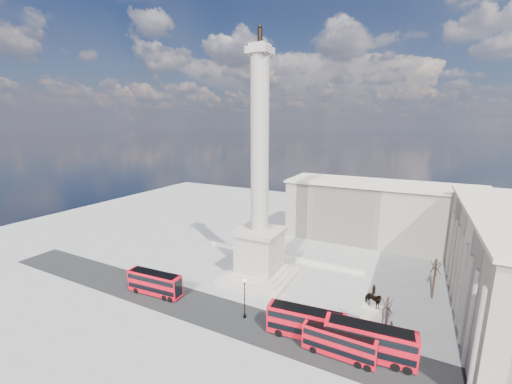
{
  "coord_description": "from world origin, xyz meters",
  "views": [
    {
      "loc": [
        27.57,
        -50.47,
        31.78
      ],
      "look_at": [
        1.03,
        1.37,
        19.5
      ],
      "focal_mm": 22.0,
      "sensor_mm": 36.0,
      "label": 1
    }
  ],
  "objects_px": {
    "red_bus_a": "(155,283)",
    "red_bus_d": "(370,341)",
    "red_bus_b": "(306,323)",
    "victorian_lamp": "(245,295)",
    "pedestrian_standing": "(388,338)",
    "pedestrian_crossing": "(279,313)",
    "red_bus_c": "(340,343)",
    "pedestrian_walking": "(391,326)",
    "equestrian_statue": "(372,315)",
    "nelsons_column": "(260,220)"
  },
  "relations": [
    {
      "from": "red_bus_c",
      "to": "red_bus_d",
      "type": "xyz_separation_m",
      "value": [
        3.79,
        1.58,
        0.44
      ]
    },
    {
      "from": "red_bus_a",
      "to": "pedestrian_crossing",
      "type": "bearing_deg",
      "value": 5.18
    },
    {
      "from": "red_bus_c",
      "to": "red_bus_d",
      "type": "relative_size",
      "value": 0.82
    },
    {
      "from": "red_bus_b",
      "to": "pedestrian_crossing",
      "type": "bearing_deg",
      "value": 147.09
    },
    {
      "from": "equestrian_statue",
      "to": "pedestrian_walking",
      "type": "height_order",
      "value": "equestrian_statue"
    },
    {
      "from": "victorian_lamp",
      "to": "pedestrian_crossing",
      "type": "relative_size",
      "value": 3.97
    },
    {
      "from": "red_bus_d",
      "to": "pedestrian_standing",
      "type": "bearing_deg",
      "value": 60.76
    },
    {
      "from": "red_bus_a",
      "to": "pedestrian_crossing",
      "type": "relative_size",
      "value": 6.28
    },
    {
      "from": "victorian_lamp",
      "to": "equestrian_statue",
      "type": "bearing_deg",
      "value": 17.03
    },
    {
      "from": "pedestrian_walking",
      "to": "pedestrian_standing",
      "type": "bearing_deg",
      "value": -127.03
    },
    {
      "from": "red_bus_a",
      "to": "red_bus_d",
      "type": "xyz_separation_m",
      "value": [
        38.98,
        0.96,
        0.23
      ]
    },
    {
      "from": "pedestrian_standing",
      "to": "equestrian_statue",
      "type": "bearing_deg",
      "value": -36.91
    },
    {
      "from": "red_bus_a",
      "to": "red_bus_b",
      "type": "bearing_deg",
      "value": -2.16
    },
    {
      "from": "equestrian_statue",
      "to": "pedestrian_standing",
      "type": "xyz_separation_m",
      "value": [
        2.65,
        -1.63,
        -2.01
      ]
    },
    {
      "from": "red_bus_b",
      "to": "red_bus_a",
      "type": "bearing_deg",
      "value": 176.35
    },
    {
      "from": "victorian_lamp",
      "to": "red_bus_c",
      "type": "bearing_deg",
      "value": -6.48
    },
    {
      "from": "red_bus_b",
      "to": "victorian_lamp",
      "type": "bearing_deg",
      "value": 173.38
    },
    {
      "from": "equestrian_statue",
      "to": "pedestrian_crossing",
      "type": "relative_size",
      "value": 4.47
    },
    {
      "from": "red_bus_c",
      "to": "victorian_lamp",
      "type": "distance_m",
      "value": 16.43
    },
    {
      "from": "red_bus_c",
      "to": "red_bus_b",
      "type": "bearing_deg",
      "value": 163.72
    },
    {
      "from": "victorian_lamp",
      "to": "pedestrian_standing",
      "type": "height_order",
      "value": "victorian_lamp"
    },
    {
      "from": "nelsons_column",
      "to": "victorian_lamp",
      "type": "height_order",
      "value": "nelsons_column"
    },
    {
      "from": "red_bus_d",
      "to": "pedestrian_standing",
      "type": "relative_size",
      "value": 8.12
    },
    {
      "from": "red_bus_b",
      "to": "red_bus_c",
      "type": "relative_size",
      "value": 1.17
    },
    {
      "from": "nelsons_column",
      "to": "equestrian_statue",
      "type": "height_order",
      "value": "nelsons_column"
    },
    {
      "from": "nelsons_column",
      "to": "red_bus_a",
      "type": "relative_size",
      "value": 4.43
    },
    {
      "from": "nelsons_column",
      "to": "red_bus_d",
      "type": "bearing_deg",
      "value": -30.59
    },
    {
      "from": "red_bus_d",
      "to": "pedestrian_standing",
      "type": "xyz_separation_m",
      "value": [
        2.07,
        4.57,
        -1.83
      ]
    },
    {
      "from": "equestrian_statue",
      "to": "pedestrian_crossing",
      "type": "distance_m",
      "value": 14.78
    },
    {
      "from": "red_bus_d",
      "to": "pedestrian_crossing",
      "type": "relative_size",
      "value": 6.92
    },
    {
      "from": "red_bus_a",
      "to": "victorian_lamp",
      "type": "xyz_separation_m",
      "value": [
        18.98,
        1.22,
        1.83
      ]
    },
    {
      "from": "red_bus_a",
      "to": "pedestrian_crossing",
      "type": "distance_m",
      "value": 24.46
    },
    {
      "from": "red_bus_c",
      "to": "pedestrian_standing",
      "type": "relative_size",
      "value": 6.67
    },
    {
      "from": "red_bus_d",
      "to": "pedestrian_walking",
      "type": "xyz_separation_m",
      "value": [
        2.31,
        7.83,
        -1.76
      ]
    },
    {
      "from": "red_bus_d",
      "to": "pedestrian_crossing",
      "type": "height_order",
      "value": "red_bus_d"
    },
    {
      "from": "red_bus_d",
      "to": "pedestrian_standing",
      "type": "distance_m",
      "value": 5.34
    },
    {
      "from": "nelsons_column",
      "to": "red_bus_c",
      "type": "relative_size",
      "value": 4.9
    },
    {
      "from": "nelsons_column",
      "to": "pedestrian_crossing",
      "type": "xyz_separation_m",
      "value": [
        9.36,
        -11.33,
        -12.02
      ]
    },
    {
      "from": "red_bus_b",
      "to": "victorian_lamp",
      "type": "relative_size",
      "value": 1.68
    },
    {
      "from": "nelsons_column",
      "to": "red_bus_d",
      "type": "height_order",
      "value": "nelsons_column"
    },
    {
      "from": "red_bus_b",
      "to": "pedestrian_walking",
      "type": "xyz_separation_m",
      "value": [
        11.51,
        7.76,
        -1.66
      ]
    },
    {
      "from": "nelsons_column",
      "to": "pedestrian_standing",
      "type": "bearing_deg",
      "value": -20.35
    },
    {
      "from": "red_bus_a",
      "to": "red_bus_d",
      "type": "bearing_deg",
      "value": -2.73
    },
    {
      "from": "victorian_lamp",
      "to": "pedestrian_crossing",
      "type": "bearing_deg",
      "value": 28.2
    },
    {
      "from": "victorian_lamp",
      "to": "equestrian_statue",
      "type": "distance_m",
      "value": 20.36
    },
    {
      "from": "victorian_lamp",
      "to": "pedestrian_standing",
      "type": "distance_m",
      "value": 22.75
    },
    {
      "from": "red_bus_a",
      "to": "red_bus_d",
      "type": "height_order",
      "value": "red_bus_d"
    },
    {
      "from": "red_bus_c",
      "to": "victorian_lamp",
      "type": "xyz_separation_m",
      "value": [
        -16.2,
        1.84,
        2.03
      ]
    },
    {
      "from": "nelsons_column",
      "to": "red_bus_b",
      "type": "xyz_separation_m",
      "value": [
        15.04,
        -14.26,
        -10.42
      ]
    },
    {
      "from": "pedestrian_crossing",
      "to": "victorian_lamp",
      "type": "bearing_deg",
      "value": 67.34
    }
  ]
}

